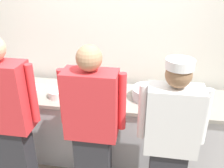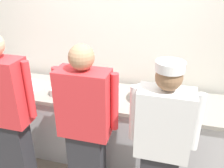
{
  "view_description": "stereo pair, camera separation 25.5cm",
  "coord_description": "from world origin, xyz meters",
  "views": [
    {
      "loc": [
        0.49,
        -2.08,
        2.21
      ],
      "look_at": [
        0.08,
        0.37,
        1.03
      ],
      "focal_mm": 38.73,
      "sensor_mm": 36.0,
      "label": 1
    },
    {
      "loc": [
        0.73,
        -2.03,
        2.21
      ],
      "look_at": [
        0.08,
        0.37,
        1.03
      ],
      "focal_mm": 38.73,
      "sensor_mm": 36.0,
      "label": 2
    }
  ],
  "objects": [
    {
      "name": "wall_back",
      "position": [
        0.0,
        0.85,
        1.32
      ],
      "size": [
        4.57,
        0.1,
        2.64
      ],
      "color": "silver",
      "rests_on": "ground"
    },
    {
      "name": "prep_counter",
      "position": [
        0.0,
        0.37,
        0.45
      ],
      "size": [
        2.92,
        0.7,
        0.89
      ],
      "color": "silver",
      "rests_on": "ground"
    },
    {
      "name": "chef_near_left",
      "position": [
        -0.8,
        -0.35,
        0.92
      ],
      "size": [
        0.63,
        0.24,
        1.74
      ],
      "color": "#2D2D33",
      "rests_on": "ground"
    },
    {
      "name": "chef_center",
      "position": [
        0.01,
        -0.29,
        0.89
      ],
      "size": [
        0.61,
        0.24,
        1.68
      ],
      "color": "#2D2D33",
      "rests_on": "ground"
    },
    {
      "name": "chef_far_right",
      "position": [
        0.72,
        -0.33,
        0.86
      ],
      "size": [
        0.59,
        0.24,
        1.61
      ],
      "color": "#2D2D33",
      "rests_on": "ground"
    },
    {
      "name": "plate_stack_front",
      "position": [
        -0.52,
        0.24,
        0.93
      ],
      "size": [
        0.23,
        0.23,
        0.08
      ],
      "color": "white",
      "rests_on": "prep_counter"
    },
    {
      "name": "plate_stack_rear",
      "position": [
        -0.15,
        0.39,
        0.92
      ],
      "size": [
        0.23,
        0.23,
        0.07
      ],
      "color": "white",
      "rests_on": "prep_counter"
    },
    {
      "name": "mixing_bowl_steel",
      "position": [
        0.51,
        0.36,
        0.95
      ],
      "size": [
        0.39,
        0.39,
        0.13
      ],
      "primitive_type": "cylinder",
      "color": "#B7BABF",
      "rests_on": "prep_counter"
    },
    {
      "name": "sheet_tray",
      "position": [
        -1.04,
        0.36,
        0.9
      ],
      "size": [
        0.53,
        0.39,
        0.02
      ],
      "primitive_type": "cube",
      "rotation": [
        0.0,
        0.0,
        -0.19
      ],
      "color": "#B7BABF",
      "rests_on": "prep_counter"
    },
    {
      "name": "squeeze_bottle_primary",
      "position": [
        0.75,
        0.54,
        0.98
      ],
      "size": [
        0.06,
        0.06,
        0.2
      ],
      "color": "#E5E066",
      "rests_on": "prep_counter"
    },
    {
      "name": "squeeze_bottle_secondary",
      "position": [
        -0.27,
        0.57,
        0.97
      ],
      "size": [
        0.05,
        0.05,
        0.18
      ],
      "color": "orange",
      "rests_on": "prep_counter"
    },
    {
      "name": "ramekin_orange_sauce",
      "position": [
        1.02,
        0.18,
        0.91
      ],
      "size": [
        0.1,
        0.1,
        0.04
      ],
      "color": "white",
      "rests_on": "prep_counter"
    },
    {
      "name": "ramekin_red_sauce",
      "position": [
        0.87,
        0.31,
        0.91
      ],
      "size": [
        0.08,
        0.08,
        0.04
      ],
      "color": "white",
      "rests_on": "prep_counter"
    },
    {
      "name": "deli_cup",
      "position": [
        0.12,
        0.41,
        0.94
      ],
      "size": [
        0.09,
        0.09,
        0.1
      ],
      "primitive_type": "cylinder",
      "color": "white",
      "rests_on": "prep_counter"
    }
  ]
}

